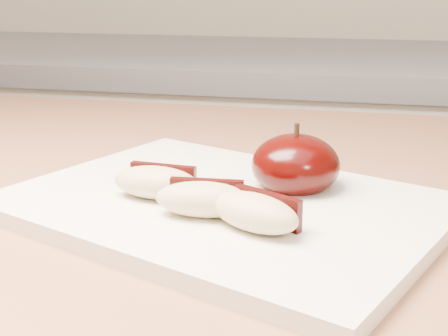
# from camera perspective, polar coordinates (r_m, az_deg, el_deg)

# --- Properties ---
(back_cabinet) EXTENTS (2.40, 0.62, 0.94)m
(back_cabinet) POSITION_cam_1_polar(r_m,az_deg,el_deg) (1.40, 10.29, -9.10)
(back_cabinet) COLOR silver
(back_cabinet) RESTS_ON ground
(cutting_board) EXTENTS (0.40, 0.35, 0.01)m
(cutting_board) POSITION_cam_1_polar(r_m,az_deg,el_deg) (0.50, 0.00, -3.49)
(cutting_board) COLOR silver
(cutting_board) RESTS_ON island_counter
(apple_half) EXTENTS (0.09, 0.09, 0.06)m
(apple_half) POSITION_cam_1_polar(r_m,az_deg,el_deg) (0.52, 6.55, 0.26)
(apple_half) COLOR black
(apple_half) RESTS_ON cutting_board
(apple_wedge_a) EXTENTS (0.07, 0.04, 0.03)m
(apple_wedge_a) POSITION_cam_1_polar(r_m,az_deg,el_deg) (0.50, -6.16, -1.28)
(apple_wedge_a) COLOR tan
(apple_wedge_a) RESTS_ON cutting_board
(apple_wedge_b) EXTENTS (0.07, 0.04, 0.03)m
(apple_wedge_b) POSITION_cam_1_polar(r_m,az_deg,el_deg) (0.46, -1.88, -2.82)
(apple_wedge_b) COLOR tan
(apple_wedge_b) RESTS_ON cutting_board
(apple_wedge_c) EXTENTS (0.08, 0.06, 0.03)m
(apple_wedge_c) POSITION_cam_1_polar(r_m,az_deg,el_deg) (0.43, 2.93, -4.02)
(apple_wedge_c) COLOR tan
(apple_wedge_c) RESTS_ON cutting_board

